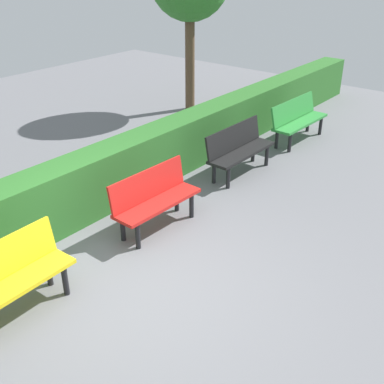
{
  "coord_description": "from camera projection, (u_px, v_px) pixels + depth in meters",
  "views": [
    {
      "loc": [
        3.18,
        3.38,
        3.65
      ],
      "look_at": [
        -1.5,
        -0.36,
        0.55
      ],
      "focal_mm": 44.58,
      "sensor_mm": 36.0,
      "label": 1
    }
  ],
  "objects": [
    {
      "name": "ground_plane",
      "position": [
        138.0,
        285.0,
        5.76
      ],
      "size": [
        20.98,
        20.98,
        0.0
      ],
      "primitive_type": "plane",
      "color": "slate"
    },
    {
      "name": "bench_green",
      "position": [
        298.0,
        118.0,
        9.84
      ],
      "size": [
        1.62,
        0.52,
        0.86
      ],
      "rotation": [
        0.0,
        0.0,
        -0.03
      ],
      "color": "#2D8C38",
      "rests_on": "ground_plane"
    },
    {
      "name": "bench_black",
      "position": [
        239.0,
        148.0,
        8.4
      ],
      "size": [
        1.53,
        0.48,
        0.86
      ],
      "rotation": [
        0.0,
        0.0,
        -0.02
      ],
      "color": "black",
      "rests_on": "ground_plane"
    },
    {
      "name": "bench_red",
      "position": [
        154.0,
        197.0,
        6.76
      ],
      "size": [
        1.42,
        0.5,
        0.86
      ],
      "rotation": [
        0.0,
        0.0,
        -0.03
      ],
      "color": "red",
      "rests_on": "ground_plane"
    },
    {
      "name": "bench_yellow",
      "position": [
        4.0,
        279.0,
        5.09
      ],
      "size": [
        1.52,
        0.51,
        0.86
      ],
      "rotation": [
        0.0,
        0.0,
        0.03
      ],
      "color": "yellow",
      "rests_on": "ground_plane"
    },
    {
      "name": "hedge_row",
      "position": [
        99.0,
        180.0,
        7.27
      ],
      "size": [
        16.98,
        0.56,
        0.94
      ],
      "primitive_type": "cube",
      "color": "#2D6B28",
      "rests_on": "ground_plane"
    }
  ]
}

